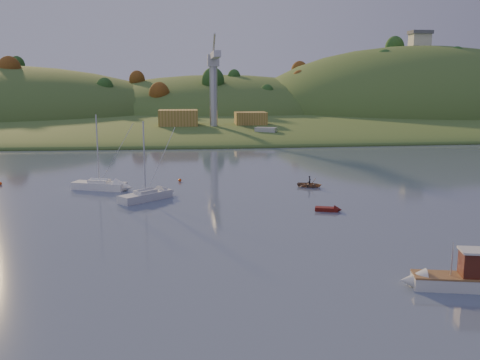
{
  "coord_description": "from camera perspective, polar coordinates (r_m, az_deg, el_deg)",
  "views": [
    {
      "loc": [
        -6.8,
        -31.04,
        15.35
      ],
      "look_at": [
        0.37,
        35.62,
        2.88
      ],
      "focal_mm": 40.0,
      "sensor_mm": 36.0,
      "label": 1
    }
  ],
  "objects": [
    {
      "name": "hillside_trees",
      "position": [
        216.69,
        -4.35,
        6.45
      ],
      "size": [
        280.0,
        50.0,
        32.0
      ],
      "primitive_type": null,
      "color": "#1B4B1A",
      "rests_on": "ground"
    },
    {
      "name": "buoy_1",
      "position": [
        87.41,
        -24.21,
        -0.35
      ],
      "size": [
        0.5,
        0.5,
        0.5
      ],
      "primitive_type": "sphere",
      "color": "#DF470B",
      "rests_on": "ground"
    },
    {
      "name": "work_vessel",
      "position": [
        141.45,
        2.77,
        4.77
      ],
      "size": [
        13.54,
        9.4,
        3.29
      ],
      "rotation": [
        0.0,
        0.0,
        -0.42
      ],
      "color": "#505F6A",
      "rests_on": "ground"
    },
    {
      "name": "paddler",
      "position": [
        79.04,
        7.43,
        -0.24
      ],
      "size": [
        0.52,
        0.6,
        1.4
      ],
      "primitive_type": "imported",
      "rotation": [
        0.0,
        0.0,
        1.14
      ],
      "color": "black",
      "rests_on": "ground"
    },
    {
      "name": "shed_west",
      "position": [
        154.41,
        -6.61,
        6.55
      ],
      "size": [
        11.0,
        8.0,
        4.8
      ],
      "primitive_type": "cube",
      "color": "olive",
      "rests_on": "wharf"
    },
    {
      "name": "sailboat_near",
      "position": [
        70.7,
        -10.05,
        -1.6
      ],
      "size": [
        6.98,
        6.62,
        10.28
      ],
      "rotation": [
        0.0,
        0.0,
        0.74
      ],
      "color": "silver",
      "rests_on": "ground"
    },
    {
      "name": "far_shore",
      "position": [
        261.58,
        -4.68,
        7.14
      ],
      "size": [
        620.0,
        220.0,
        1.5
      ],
      "primitive_type": "cube",
      "color": "#375120",
      "rests_on": "ground"
    },
    {
      "name": "canoe",
      "position": [
        79.1,
        7.43,
        -0.47
      ],
      "size": [
        4.34,
        3.83,
        0.74
      ],
      "primitive_type": "imported",
      "rotation": [
        0.0,
        0.0,
        1.14
      ],
      "color": "#8A684C",
      "rests_on": "ground"
    },
    {
      "name": "shore_slope",
      "position": [
        196.76,
        -4.16,
        6.04
      ],
      "size": [
        640.0,
        150.0,
        7.0
      ],
      "primitive_type": "ellipsoid",
      "color": "#375120",
      "rests_on": "ground"
    },
    {
      "name": "red_tender",
      "position": [
        64.86,
        9.76,
        -3.1
      ],
      "size": [
        3.36,
        1.98,
        1.08
      ],
      "rotation": [
        0.0,
        0.0,
        -0.3
      ],
      "color": "#58110C",
      "rests_on": "ground"
    },
    {
      "name": "ground",
      "position": [
        35.29,
        5.81,
        -15.31
      ],
      "size": [
        500.0,
        500.0,
        0.0
      ],
      "primitive_type": "plane",
      "color": "#38425C",
      "rests_on": "ground"
    },
    {
      "name": "hill_center",
      "position": [
        242.11,
        -2.16,
        6.9
      ],
      "size": [
        140.0,
        120.0,
        36.0
      ],
      "primitive_type": "ellipsoid",
      "color": "#375120",
      "rests_on": "ground"
    },
    {
      "name": "hill_right",
      "position": [
        248.38,
        18.19,
        6.47
      ],
      "size": [
        150.0,
        130.0,
        60.0
      ],
      "primitive_type": "ellipsoid",
      "color": "#375120",
      "rests_on": "ground"
    },
    {
      "name": "hilltop_house",
      "position": [
        248.57,
        18.64,
        14.17
      ],
      "size": [
        9.0,
        7.0,
        6.45
      ],
      "color": "beige",
      "rests_on": "hill_right"
    },
    {
      "name": "dock_crane",
      "position": [
        149.7,
        -2.82,
        11.22
      ],
      "size": [
        3.2,
        28.0,
        20.3
      ],
      "color": "#B7B7BC",
      "rests_on": "wharf"
    },
    {
      "name": "sailboat_far",
      "position": [
        79.11,
        -14.78,
        -0.49
      ],
      "size": [
        8.05,
        4.72,
        10.71
      ],
      "rotation": [
        0.0,
        0.0,
        -0.33
      ],
      "color": "silver",
      "rests_on": "ground"
    },
    {
      "name": "buoy_2",
      "position": [
        83.02,
        -6.44,
        -0.01
      ],
      "size": [
        0.5,
        0.5,
        0.5
      ],
      "primitive_type": "sphere",
      "color": "#DF470B",
      "rests_on": "ground"
    },
    {
      "name": "wharf",
      "position": [
        154.15,
        -1.73,
        5.27
      ],
      "size": [
        42.0,
        16.0,
        2.4
      ],
      "primitive_type": "cube",
      "color": "slate",
      "rests_on": "ground"
    },
    {
      "name": "fishing_boat",
      "position": [
        43.45,
        21.01,
        -9.61
      ],
      "size": [
        6.71,
        3.34,
        4.1
      ],
      "rotation": [
        0.0,
        0.0,
        2.92
      ],
      "color": "silver",
      "rests_on": "ground"
    },
    {
      "name": "shed_east",
      "position": [
        156.69,
        1.14,
        6.53
      ],
      "size": [
        9.0,
        7.0,
        4.0
      ],
      "primitive_type": "cube",
      "color": "olive",
      "rests_on": "wharf"
    }
  ]
}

